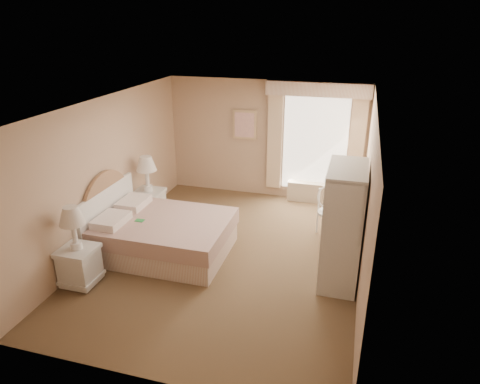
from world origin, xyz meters
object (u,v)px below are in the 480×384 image
(nightstand_near, at_px, (78,256))
(nightstand_far, at_px, (149,197))
(armoire, at_px, (342,235))
(round_table, at_px, (340,213))
(cafe_chair, at_px, (330,208))
(bed, at_px, (159,233))

(nightstand_near, height_order, nightstand_far, nightstand_far)
(nightstand_far, xyz_separation_m, armoire, (3.65, -1.05, 0.26))
(round_table, relative_size, cafe_chair, 0.70)
(bed, bearing_deg, cafe_chair, 27.17)
(nightstand_far, xyz_separation_m, round_table, (3.57, 0.37, -0.04))
(armoire, bearing_deg, nightstand_near, -162.13)
(cafe_chair, bearing_deg, round_table, -1.14)
(nightstand_far, relative_size, round_table, 1.94)
(cafe_chair, height_order, armoire, armoire)
(cafe_chair, bearing_deg, armoire, -98.98)
(nightstand_far, height_order, round_table, nightstand_far)
(nightstand_far, distance_m, round_table, 3.59)
(bed, distance_m, armoire, 2.96)
(nightstand_near, height_order, round_table, nightstand_near)
(bed, distance_m, cafe_chair, 2.99)
(bed, height_order, nightstand_near, bed)
(cafe_chair, bearing_deg, nightstand_far, 164.67)
(nightstand_far, bearing_deg, round_table, 5.95)
(bed, distance_m, round_table, 3.19)
(nightstand_near, relative_size, nightstand_far, 0.96)
(nightstand_near, xyz_separation_m, cafe_chair, (3.38, 2.53, 0.08))
(bed, relative_size, cafe_chair, 2.25)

